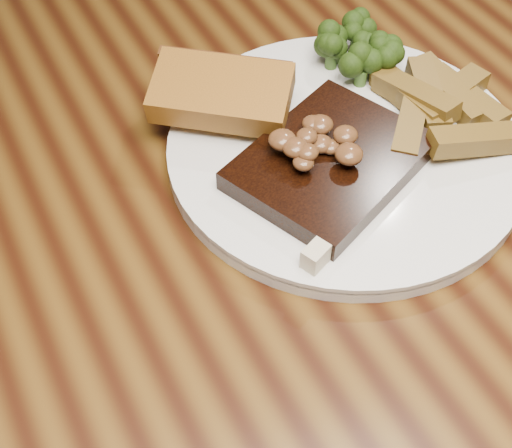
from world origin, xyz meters
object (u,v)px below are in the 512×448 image
Objects in this scene: chair_far at (195,39)px; garlic_bread at (222,111)px; potato_wedges at (437,115)px; dining_table at (256,304)px; plate at (344,151)px; steak at (330,164)px.

garlic_bread is at bearing 79.41° from chair_far.
chair_far reaches higher than potato_wedges.
dining_table is 13.85× the size of garlic_bread.
plate is (0.11, 0.04, 0.10)m from dining_table.
dining_table is 0.17m from garlic_bread.
garlic_bread is 1.07× the size of potato_wedges.
potato_wedges reaches higher than steak.
garlic_bread is at bearing 76.14° from dining_table.
dining_table is at bearing -65.03° from garlic_bread.
plate is 0.04m from steak.
garlic_bread is (0.03, 0.12, 0.12)m from dining_table.
chair_far is 7.81× the size of garlic_bread.
dining_table is at bearing -157.67° from plate.
steak is at bearing -143.62° from plate.
chair_far is at bearing 80.70° from plate.
potato_wedges is (0.11, 0.01, 0.00)m from steak.
dining_table is at bearing 80.57° from chair_far.
steak reaches higher than plate.
plate is at bearing 89.81° from chair_far.
chair_far is 2.99× the size of plate.
potato_wedges is at bearing -9.40° from plate.
chair_far is at bearing 109.14° from garlic_bread.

